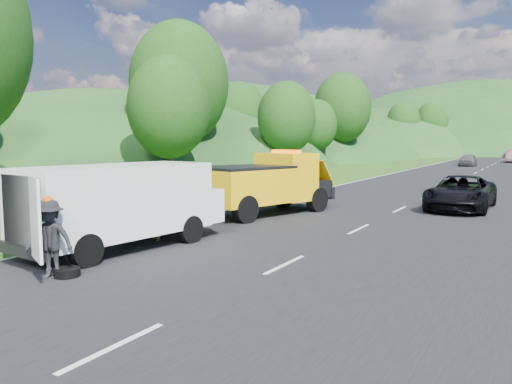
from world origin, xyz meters
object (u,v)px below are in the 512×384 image
Objects in this scene: child at (156,241)px; white_van at (122,202)px; suitcase at (105,222)px; spare_tire at (67,277)px; tow_truck at (267,183)px; worker at (51,278)px; woman at (165,229)px; passing_suv at (460,210)px.

white_van is at bearing -59.29° from child.
suitcase is (-3.02, 2.10, -1.15)m from white_van.
suitcase is 0.89× the size of spare_tire.
suitcase reaches higher than child.
worker is (0.45, -11.49, -1.38)m from tow_truck.
tow_truck is 12.45× the size of suitcase.
tow_truck is 4.19× the size of woman.
tow_truck reaches higher than worker.
white_van is 13.29× the size of suitcase.
spare_tire is at bearing -109.72° from passing_suv.
white_van is at bearing 110.23° from spare_tire.
spare_tire is 0.11× the size of passing_suv.
child is (-0.36, -6.85, -1.38)m from tow_truck.
white_van reaches higher than woman.
woman reaches higher than passing_suv.
passing_suv is at bearing 69.19° from spare_tire.
suitcase is (-1.92, -1.08, 0.28)m from woman.
worker reaches higher than child.
woman is 6.53m from spare_tire.
spare_tire is at bearing -70.67° from tow_truck.
tow_truck reaches higher than child.
suitcase is at bearing -159.91° from child.
worker is 18.55m from passing_suv.
child is (1.15, -1.76, 0.00)m from woman.
white_van is 3.98× the size of worker.
white_van reaches higher than suitcase.
worker reaches higher than spare_tire.
worker is 0.35m from spare_tire.
white_van is 16.04m from passing_suv.
woman is at bearing 116.10° from white_van.
spare_tire is (4.11, -5.06, -0.28)m from suitcase.
child is at bearing -154.53° from woman.
tow_truck is at bearing 94.20° from white_van.
worker is (1.96, -6.40, 0.00)m from woman.
white_van is 3.63m from worker.
tow_truck is at bearing 60.97° from suitcase.
passing_suv reaches higher than spare_tire.
suitcase is at bearing -130.39° from passing_suv.
suitcase reaches higher than spare_tire.
child is at bearing 79.90° from worker.
suitcase is at bearing 152.23° from white_van.
child is at bearing -119.64° from passing_suv.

